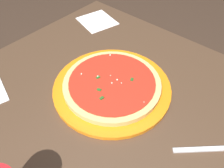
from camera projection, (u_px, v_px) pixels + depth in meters
name	position (u px, v px, depth m)	size (l,w,h in m)	color
restaurant_table	(108.00, 125.00, 0.75)	(0.90, 0.85, 0.73)	black
serving_plate	(112.00, 87.00, 0.67)	(0.35, 0.35, 0.01)	orange
pizza	(112.00, 83.00, 0.66)	(0.29, 0.29, 0.02)	#DBB26B
napkin_folded_right	(97.00, 21.00, 0.95)	(0.14, 0.13, 0.00)	white
fork	(216.00, 149.00, 0.54)	(0.15, 0.14, 0.00)	silver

